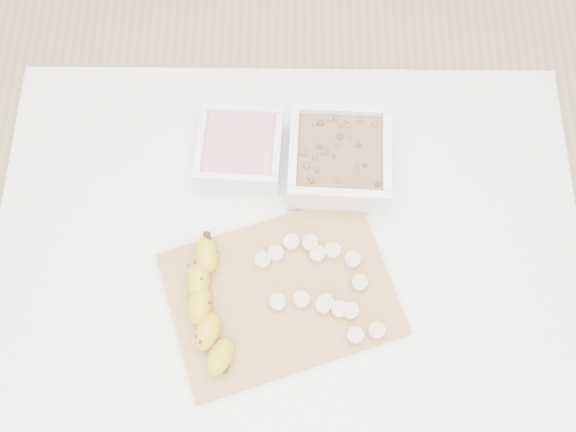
{
  "coord_description": "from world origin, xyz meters",
  "views": [
    {
      "loc": [
        0.0,
        -0.33,
        1.79
      ],
      "look_at": [
        0.0,
        0.03,
        0.81
      ],
      "focal_mm": 40.0,
      "sensor_mm": 36.0,
      "label": 1
    }
  ],
  "objects_px": {
    "bowl_granola": "(339,159)",
    "cutting_board": "(281,294)",
    "bowl_yogurt": "(240,150)",
    "table": "(288,261)",
    "banana": "(209,308)"
  },
  "relations": [
    {
      "from": "bowl_yogurt",
      "to": "cutting_board",
      "type": "height_order",
      "value": "bowl_yogurt"
    },
    {
      "from": "bowl_granola",
      "to": "banana",
      "type": "xyz_separation_m",
      "value": [
        -0.21,
        -0.26,
        -0.01
      ]
    },
    {
      "from": "bowl_yogurt",
      "to": "bowl_granola",
      "type": "xyz_separation_m",
      "value": [
        0.17,
        -0.02,
        0.01
      ]
    },
    {
      "from": "table",
      "to": "bowl_yogurt",
      "type": "distance_m",
      "value": 0.22
    },
    {
      "from": "bowl_granola",
      "to": "cutting_board",
      "type": "distance_m",
      "value": 0.25
    },
    {
      "from": "bowl_granola",
      "to": "banana",
      "type": "relative_size",
      "value": 0.81
    },
    {
      "from": "table",
      "to": "bowl_granola",
      "type": "relative_size",
      "value": 5.65
    },
    {
      "from": "table",
      "to": "banana",
      "type": "xyz_separation_m",
      "value": [
        -0.12,
        -0.12,
        0.13
      ]
    },
    {
      "from": "bowl_yogurt",
      "to": "bowl_granola",
      "type": "bearing_deg",
      "value": -6.25
    },
    {
      "from": "table",
      "to": "cutting_board",
      "type": "distance_m",
      "value": 0.14
    },
    {
      "from": "bowl_yogurt",
      "to": "banana",
      "type": "height_order",
      "value": "bowl_yogurt"
    },
    {
      "from": "bowl_yogurt",
      "to": "cutting_board",
      "type": "bearing_deg",
      "value": -73.37
    },
    {
      "from": "table",
      "to": "banana",
      "type": "bearing_deg",
      "value": -136.39
    },
    {
      "from": "bowl_granola",
      "to": "cutting_board",
      "type": "bearing_deg",
      "value": -112.88
    },
    {
      "from": "table",
      "to": "cutting_board",
      "type": "height_order",
      "value": "cutting_board"
    }
  ]
}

